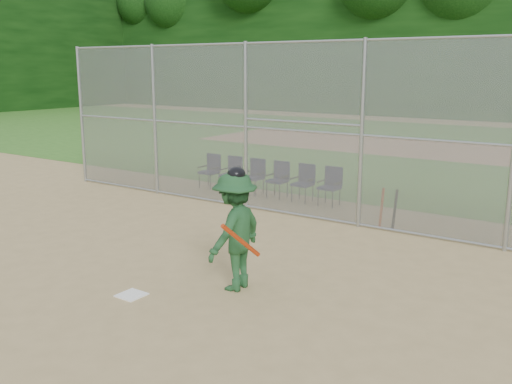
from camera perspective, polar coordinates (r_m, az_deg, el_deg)
The scene contains 14 objects.
ground at distance 9.19m, azimuth -8.92°, elevation -9.49°, with size 100.00×100.00×0.00m, color tan.
grass_strip at distance 25.12m, azimuth 20.37°, elevation 3.81°, with size 100.00×100.00×0.00m, color #346C20.
dirt_patch_far at distance 25.12m, azimuth 20.37°, elevation 3.82°, with size 24.00×24.00×0.00m, color tan.
backstop_fence at distance 12.71m, azimuth 6.39°, elevation 6.27°, with size 16.09×0.09×4.00m.
treeline at distance 26.92m, azimuth 22.37°, elevation 15.93°, with size 81.00×60.00×11.00m.
home_plate at distance 9.02m, azimuth -12.34°, elevation -10.02°, with size 0.38×0.38×0.02m, color white.
batter_at_plate at distance 8.80m, azimuth -2.11°, elevation -3.88°, with size 0.90×1.35×1.94m.
spare_bats at distance 12.64m, azimuth 13.08°, elevation -1.59°, with size 0.36×0.22×0.85m.
chair_0 at distance 16.43m, azimuth -4.72°, elevation 2.07°, with size 0.54×0.52×0.96m, color #0F1237, non-canonical shape.
chair_1 at distance 15.96m, azimuth -2.57°, elevation 1.80°, with size 0.54×0.52×0.96m, color #0F1237, non-canonical shape.
chair_2 at distance 15.52m, azimuth -0.29°, elevation 1.51°, with size 0.54×0.52×0.96m, color #0F1237, non-canonical shape.
chair_3 at distance 15.11m, azimuth 2.12°, elevation 1.20°, with size 0.54×0.52×0.96m, color #0F1237, non-canonical shape.
chair_4 at distance 14.72m, azimuth 4.66°, elevation 0.87°, with size 0.54×0.52×0.96m, color #0F1237, non-canonical shape.
chair_5 at distance 14.36m, azimuth 7.34°, elevation 0.52°, with size 0.54×0.52×0.96m, color #0F1237, non-canonical shape.
Camera 1 is at (5.91, -6.18, 3.39)m, focal length 40.00 mm.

